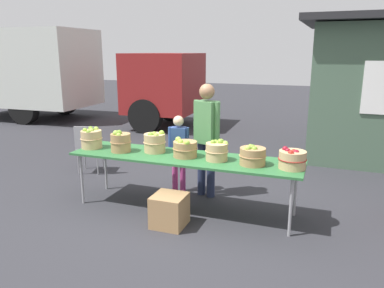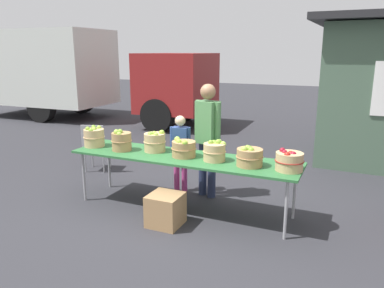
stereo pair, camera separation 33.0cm
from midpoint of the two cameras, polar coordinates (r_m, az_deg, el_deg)
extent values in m
plane|color=#2D2D33|center=(5.22, 0.48, -9.85)|extent=(40.00, 40.00, 0.00)
cube|color=#2D6B38|center=(4.97, 0.50, -2.07)|extent=(3.10, 0.76, 0.03)
cylinder|color=#99999E|center=(5.55, -14.51, -4.85)|extent=(0.04, 0.04, 0.72)
cylinder|color=#99999E|center=(4.46, 16.21, -9.66)|extent=(0.04, 0.04, 0.72)
cylinder|color=#99999E|center=(6.00, -10.98, -3.22)|extent=(0.04, 0.04, 0.72)
cylinder|color=#99999E|center=(5.02, 17.19, -7.06)|extent=(0.04, 0.04, 0.72)
cylinder|color=tan|center=(5.60, -13.05, 0.92)|extent=(0.29, 0.29, 0.25)
torus|color=tan|center=(5.60, -13.06, 1.05)|extent=(0.31, 0.31, 0.01)
sphere|color=#7AA833|center=(5.63, -13.15, 2.50)|extent=(0.07, 0.07, 0.07)
sphere|color=#9EC647|center=(5.64, -12.36, 2.45)|extent=(0.07, 0.07, 0.07)
sphere|color=#7AA833|center=(5.47, -13.51, 1.92)|extent=(0.07, 0.07, 0.07)
sphere|color=#7AA833|center=(5.57, -13.08, 2.26)|extent=(0.07, 0.07, 0.07)
sphere|color=#9EC647|center=(5.55, -13.07, 2.17)|extent=(0.07, 0.07, 0.07)
sphere|color=#8CB738|center=(5.56, -13.99, 2.25)|extent=(0.07, 0.07, 0.07)
cylinder|color=#A87F51|center=(5.30, -8.92, 0.36)|extent=(0.27, 0.27, 0.25)
torus|color=#A87F51|center=(5.29, -8.93, 0.49)|extent=(0.29, 0.29, 0.01)
sphere|color=#9EC647|center=(5.22, -9.67, 1.78)|extent=(0.08, 0.08, 0.08)
sphere|color=#7AA833|center=(5.28, -9.15, 1.85)|extent=(0.08, 0.08, 0.08)
sphere|color=#9EC647|center=(5.29, -9.67, 1.73)|extent=(0.08, 0.08, 0.08)
sphere|color=#9EC647|center=(5.18, -9.27, 1.44)|extent=(0.07, 0.07, 0.07)
cylinder|color=tan|center=(5.19, -3.88, 0.23)|extent=(0.29, 0.29, 0.25)
torus|color=tan|center=(5.19, -3.88, 0.37)|extent=(0.31, 0.31, 0.01)
sphere|color=#9EC647|center=(5.07, -3.63, 1.39)|extent=(0.07, 0.07, 0.07)
sphere|color=#7AA833|center=(5.18, -2.83, 1.61)|extent=(0.07, 0.07, 0.07)
sphere|color=#7AA833|center=(5.12, -4.52, 1.43)|extent=(0.08, 0.08, 0.08)
sphere|color=#8CB738|center=(5.15, -3.95, 1.58)|extent=(0.07, 0.07, 0.07)
sphere|color=#8CB738|center=(5.17, -2.81, 1.73)|extent=(0.08, 0.08, 0.08)
cylinder|color=#A87F51|center=(4.92, 0.65, -0.78)|extent=(0.31, 0.31, 0.21)
torus|color=#A87F51|center=(4.92, 0.65, -0.67)|extent=(0.33, 0.33, 0.01)
sphere|color=#7AA833|center=(4.98, -0.26, 0.59)|extent=(0.07, 0.07, 0.07)
sphere|color=#9EC647|center=(4.90, -0.12, 0.34)|extent=(0.08, 0.08, 0.08)
sphere|color=#9EC647|center=(4.96, -0.37, 0.70)|extent=(0.08, 0.08, 0.08)
sphere|color=#8CB738|center=(4.86, -0.06, 0.26)|extent=(0.08, 0.08, 0.08)
sphere|color=#8CB738|center=(4.78, 0.88, 0.11)|extent=(0.08, 0.08, 0.08)
cylinder|color=tan|center=(4.76, 5.42, -1.26)|extent=(0.28, 0.28, 0.22)
torus|color=tan|center=(4.76, 5.42, -1.13)|extent=(0.30, 0.30, 0.01)
sphere|color=#9EC647|center=(4.74, 6.75, -0.07)|extent=(0.08, 0.08, 0.08)
sphere|color=#7AA833|center=(4.75, 4.86, 0.20)|extent=(0.07, 0.07, 0.07)
sphere|color=#9EC647|center=(4.80, 6.16, 0.30)|extent=(0.07, 0.07, 0.07)
sphere|color=#7AA833|center=(4.78, 5.32, 0.16)|extent=(0.08, 0.08, 0.08)
sphere|color=#7AA833|center=(4.77, 5.70, 0.02)|extent=(0.08, 0.08, 0.08)
sphere|color=#7AA833|center=(4.76, 6.00, 0.25)|extent=(0.08, 0.08, 0.08)
sphere|color=#7AA833|center=(4.81, 5.15, 0.13)|extent=(0.07, 0.07, 0.07)
cylinder|color=#A87F51|center=(4.61, 10.80, -2.04)|extent=(0.32, 0.32, 0.21)
torus|color=#A87F51|center=(4.60, 10.81, -1.91)|extent=(0.34, 0.34, 0.01)
sphere|color=#9EC647|center=(4.52, 10.01, -0.83)|extent=(0.08, 0.08, 0.08)
sphere|color=#7AA833|center=(4.57, 10.73, -0.76)|extent=(0.07, 0.07, 0.07)
sphere|color=#7AA833|center=(4.54, 11.07, -0.96)|extent=(0.08, 0.08, 0.08)
sphere|color=#7AA833|center=(4.56, 10.60, -0.82)|extent=(0.07, 0.07, 0.07)
sphere|color=#7AA833|center=(4.56, 10.78, -0.71)|extent=(0.08, 0.08, 0.08)
sphere|color=#8CB738|center=(4.57, 10.48, -0.57)|extent=(0.07, 0.07, 0.07)
cylinder|color=tan|center=(4.54, 16.63, -2.61)|extent=(0.32, 0.32, 0.21)
torus|color=maroon|center=(4.54, 16.64, -2.48)|extent=(0.34, 0.34, 0.01)
sphere|color=#B22319|center=(4.42, 16.39, -1.64)|extent=(0.07, 0.07, 0.07)
sphere|color=maroon|center=(4.55, 15.63, -0.98)|extent=(0.07, 0.07, 0.07)
sphere|color=maroon|center=(4.51, 15.98, -1.27)|extent=(0.07, 0.07, 0.07)
sphere|color=#B22319|center=(4.52, 16.84, -1.48)|extent=(0.08, 0.08, 0.08)
sphere|color=maroon|center=(4.50, 17.20, -1.58)|extent=(0.08, 0.08, 0.08)
cylinder|color=#262D4C|center=(5.50, 4.75, -4.10)|extent=(0.12, 0.12, 0.81)
cylinder|color=#262D4C|center=(5.59, 3.35, -3.76)|extent=(0.12, 0.12, 0.81)
cube|color=#4C7F4C|center=(5.37, 4.17, 3.31)|extent=(0.36, 0.30, 0.61)
sphere|color=#936B4C|center=(5.31, 4.25, 7.95)|extent=(0.22, 0.22, 0.22)
cylinder|color=#4C7F4C|center=(5.26, 5.73, 3.43)|extent=(0.08, 0.08, 0.54)
cylinder|color=#4C7F4C|center=(5.47, 2.68, 3.89)|extent=(0.08, 0.08, 0.54)
cylinder|color=#CC3F8C|center=(5.72, 0.50, -4.55)|extent=(0.08, 0.08, 0.58)
cylinder|color=#CC3F8C|center=(5.74, -0.70, -4.49)|extent=(0.08, 0.08, 0.58)
cube|color=#334C8C|center=(5.59, -0.10, 0.41)|extent=(0.25, 0.21, 0.43)
sphere|color=beige|center=(5.53, -0.11, 3.54)|extent=(0.16, 0.16, 0.16)
cylinder|color=#334C8C|center=(5.57, 1.18, 0.60)|extent=(0.06, 0.06, 0.39)
cylinder|color=#334C8C|center=(5.61, -1.38, 0.69)|extent=(0.06, 0.06, 0.39)
cube|color=silver|center=(13.20, -20.81, 10.89)|extent=(4.27, 2.34, 2.30)
cube|color=maroon|center=(10.64, -1.35, 9.35)|extent=(1.87, 2.16, 1.60)
cube|color=black|center=(10.31, 3.07, 10.97)|extent=(0.10, 1.76, 0.80)
cylinder|color=black|center=(11.66, -0.19, 5.80)|extent=(0.91, 0.31, 0.90)
cylinder|color=black|center=(9.95, -4.34, 4.34)|extent=(0.91, 0.31, 0.90)
cylinder|color=black|center=(13.63, -15.82, 6.47)|extent=(0.91, 0.31, 0.90)
cylinder|color=black|center=(12.20, -21.26, 5.22)|extent=(0.91, 0.31, 0.90)
cube|color=#99999E|center=(6.91, -12.94, -0.34)|extent=(0.50, 0.50, 0.04)
cube|color=#99999E|center=(6.70, -13.56, 1.10)|extent=(0.39, 0.14, 0.40)
cylinder|color=gray|center=(7.07, -11.08, -1.86)|extent=(0.02, 0.02, 0.42)
cylinder|color=gray|center=(7.18, -13.66, -1.75)|extent=(0.02, 0.02, 0.42)
cylinder|color=gray|center=(6.76, -11.96, -2.63)|extent=(0.02, 0.02, 0.42)
cylinder|color=gray|center=(6.88, -14.65, -2.50)|extent=(0.02, 0.02, 0.42)
cube|color=#A87F51|center=(4.70, -2.02, -10.00)|extent=(0.40, 0.40, 0.40)
camera|label=1|loc=(0.17, -88.18, 0.45)|focal=35.03mm
camera|label=2|loc=(0.17, 91.82, -0.45)|focal=35.03mm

